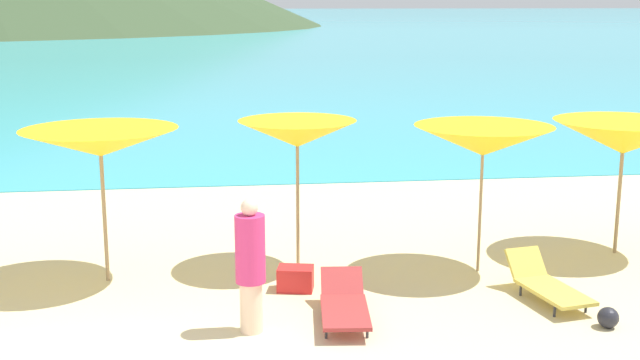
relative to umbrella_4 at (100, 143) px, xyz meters
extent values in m
cube|color=beige|center=(0.10, 5.95, -2.21)|extent=(50.00, 100.00, 0.30)
cube|color=#38B7CC|center=(0.10, 226.08, -2.05)|extent=(650.00, 440.00, 0.02)
cylinder|color=#9E7F59|center=(0.00, 0.00, -0.98)|extent=(0.06, 0.06, 2.16)
cone|color=yellow|center=(0.00, 0.00, 0.00)|extent=(2.34, 2.34, 0.40)
sphere|color=#9E7F59|center=(0.00, 0.00, 0.13)|extent=(0.07, 0.07, 0.07)
cylinder|color=#9E7F59|center=(2.85, 0.27, -0.96)|extent=(0.05, 0.05, 2.19)
cone|color=yellow|center=(2.85, 0.27, 0.03)|extent=(1.89, 1.89, 0.40)
sphere|color=#9E7F59|center=(2.85, 0.27, 0.16)|extent=(0.07, 0.07, 0.07)
cylinder|color=#9E7F59|center=(5.55, -0.28, -1.00)|extent=(0.04, 0.04, 2.13)
cone|color=yellow|center=(5.55, -0.28, -0.04)|extent=(2.12, 2.12, 0.45)
sphere|color=#9E7F59|center=(5.55, -0.28, 0.10)|extent=(0.07, 0.07, 0.07)
cylinder|color=#9E7F59|center=(8.07, 0.33, -1.04)|extent=(0.06, 0.06, 2.05)
cone|color=yellow|center=(8.07, 0.33, -0.15)|extent=(2.45, 2.45, 0.53)
sphere|color=#9E7F59|center=(8.07, 0.33, 0.02)|extent=(0.07, 0.07, 0.07)
cube|color=#D8BF4C|center=(6.13, -1.80, -1.87)|extent=(0.77, 1.26, 0.05)
cube|color=#D8BF4C|center=(5.99, -1.07, -1.69)|extent=(0.59, 0.42, 0.39)
cylinder|color=#333338|center=(5.96, -2.21, -1.98)|extent=(0.04, 0.04, 0.16)
cylinder|color=#333338|center=(6.43, -2.12, -1.98)|extent=(0.04, 0.04, 0.16)
cylinder|color=#333338|center=(5.81, -1.39, -1.98)|extent=(0.04, 0.04, 0.16)
cylinder|color=#333338|center=(6.28, -1.31, -1.98)|extent=(0.04, 0.04, 0.16)
cube|color=#A53333|center=(3.19, -2.19, -1.87)|extent=(0.71, 1.22, 0.05)
cube|color=#A53333|center=(3.27, -1.42, -1.73)|extent=(0.60, 0.47, 0.31)
cylinder|color=#333338|center=(2.91, -2.52, -1.97)|extent=(0.04, 0.04, 0.17)
cylinder|color=#333338|center=(3.41, -2.57, -1.97)|extent=(0.04, 0.04, 0.17)
cylinder|color=#333338|center=(2.99, -1.71, -1.97)|extent=(0.04, 0.04, 0.17)
cylinder|color=#333338|center=(3.49, -1.76, -1.97)|extent=(0.04, 0.04, 0.17)
cylinder|color=beige|center=(2.02, -2.19, -1.73)|extent=(0.28, 0.28, 0.65)
cylinder|color=#D83372|center=(2.02, -2.19, -0.98)|extent=(0.37, 0.37, 0.85)
sphere|color=beige|center=(2.02, -2.19, -0.46)|extent=(0.21, 0.21, 0.21)
sphere|color=#26262D|center=(6.48, -2.64, -1.93)|extent=(0.27, 0.27, 0.27)
cube|color=red|center=(2.71, -0.76, -1.89)|extent=(0.56, 0.46, 0.34)
camera|label=1|loc=(1.64, -11.80, 1.97)|focal=46.01mm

